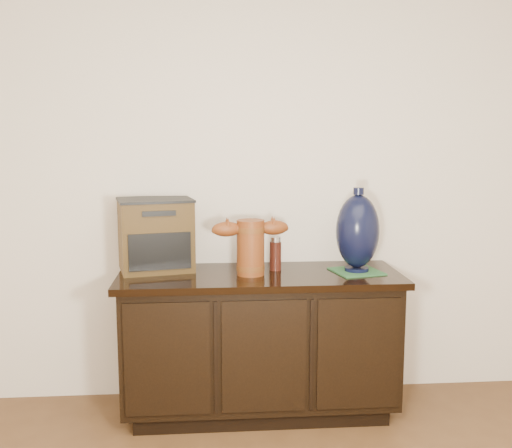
{
  "coord_description": "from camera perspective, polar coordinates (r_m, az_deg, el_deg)",
  "views": [
    {
      "loc": [
        -0.26,
        -0.79,
        1.47
      ],
      "look_at": [
        -0.02,
        2.18,
        1.02
      ],
      "focal_mm": 42.0,
      "sensor_mm": 36.0,
      "label": 1
    }
  ],
  "objects": [
    {
      "name": "lamp_base",
      "position": [
        3.15,
        9.65,
        -0.72
      ],
      "size": [
        0.27,
        0.27,
        0.44
      ],
      "rotation": [
        0.0,
        0.0,
        0.22
      ],
      "color": "black",
      "rests_on": "green_mat"
    },
    {
      "name": "terracotta_vessel",
      "position": [
        3.05,
        -0.52,
        -1.92
      ],
      "size": [
        0.4,
        0.16,
        0.28
      ],
      "rotation": [
        0.0,
        0.0,
        0.13
      ],
      "color": "brown",
      "rests_on": "sideboard"
    },
    {
      "name": "sideboard",
      "position": [
        3.21,
        0.34,
        -11.14
      ],
      "size": [
        1.46,
        0.56,
        0.75
      ],
      "color": "black",
      "rests_on": "ground"
    },
    {
      "name": "spray_can",
      "position": [
        3.17,
        1.86,
        -2.85
      ],
      "size": [
        0.06,
        0.06,
        0.18
      ],
      "color": "#571A0E",
      "rests_on": "sideboard"
    },
    {
      "name": "green_mat",
      "position": [
        3.19,
        9.56,
        -4.46
      ],
      "size": [
        0.28,
        0.28,
        0.01
      ],
      "primitive_type": "cube",
      "rotation": [
        0.0,
        0.0,
        0.22
      ],
      "color": "#2A5D31",
      "rests_on": "sideboard"
    },
    {
      "name": "room",
      "position": [
        0.85,
        13.48,
        -3.03
      ],
      "size": [
        5.0,
        5.0,
        5.0
      ],
      "color": "#55371D",
      "rests_on": "ground"
    },
    {
      "name": "tv_radio",
      "position": [
        3.2,
        -9.53,
        -1.0
      ],
      "size": [
        0.44,
        0.38,
        0.38
      ],
      "rotation": [
        0.0,
        0.0,
        0.22
      ],
      "color": "#412D10",
      "rests_on": "sideboard"
    }
  ]
}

